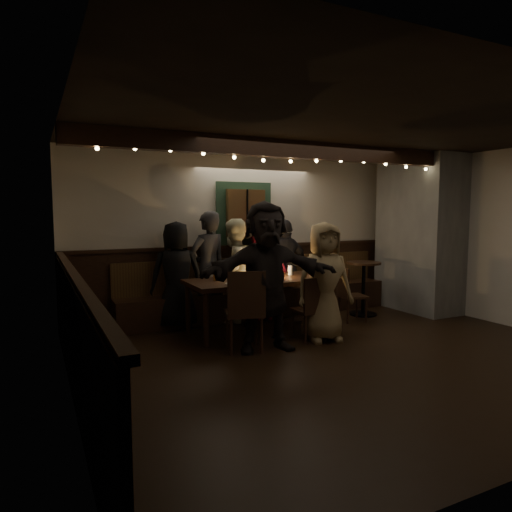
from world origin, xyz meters
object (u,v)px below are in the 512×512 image
chair_near_left (245,306)px  chair_end (348,291)px  person_c (234,271)px  person_g (324,282)px  chair_near_right (312,305)px  person_e (286,267)px  person_f (266,276)px  dining_table (262,283)px  person_b (208,268)px  person_a (177,275)px  person_d (262,270)px  high_top (364,281)px

chair_near_left → chair_end: bearing=19.1°
person_c → person_g: (0.66, -1.43, -0.01)m
chair_near_right → person_c: size_ratio=0.54×
person_e → person_f: size_ratio=0.86×
dining_table → person_b: (-0.53, 0.75, 0.16)m
person_a → person_c: (0.88, -0.02, 0.02)m
chair_near_left → person_d: (0.94, 1.40, 0.22)m
high_top → person_e: 1.29m
person_e → person_g: bearing=72.1°
chair_near_right → person_e: bearing=73.5°
person_b → chair_near_left: bearing=70.1°
person_c → person_e: 0.95m
chair_end → person_e: person_e is taller
dining_table → high_top: dining_table is taller
person_b → person_c: bearing=153.2°
chair_end → chair_near_left: bearing=-160.9°
high_top → person_e: person_e is taller
person_a → person_e: 1.83m
chair_near_left → person_b: bearing=86.3°
dining_table → chair_near_left: bearing=-128.8°
dining_table → chair_near_right: bearing=-62.8°
person_a → person_g: 2.12m
person_a → person_f: person_f is taller
dining_table → person_c: size_ratio=1.33×
dining_table → person_e: person_e is taller
dining_table → high_top: (1.94, 0.18, -0.14)m
person_a → person_e: bearing=-168.3°
chair_near_left → dining_table: bearing=51.2°
chair_near_left → person_f: 0.44m
high_top → person_c: (-2.08, 0.50, 0.24)m
chair_near_right → person_b: size_ratio=0.50×
chair_near_left → person_d: 1.70m
chair_near_left → person_e: person_e is taller
high_top → person_d: bearing=164.8°
chair_near_left → high_top: 2.74m
person_a → person_b: person_b is taller
chair_near_left → person_d: person_d is taller
person_d → chair_near_left: bearing=64.2°
person_a → person_e: person_e is taller
chair_near_right → person_e: (0.43, 1.46, 0.31)m
dining_table → chair_near_left: chair_near_left is taller
chair_near_left → person_b: 1.56m
high_top → person_f: person_f is taller
dining_table → chair_near_left: 1.01m
dining_table → person_e: bearing=43.0°
person_a → person_f: bearing=124.3°
person_f → person_b: bearing=105.9°
chair_end → person_f: bearing=-157.8°
person_c → person_d: size_ratio=1.01×
person_f → dining_table: bearing=75.6°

